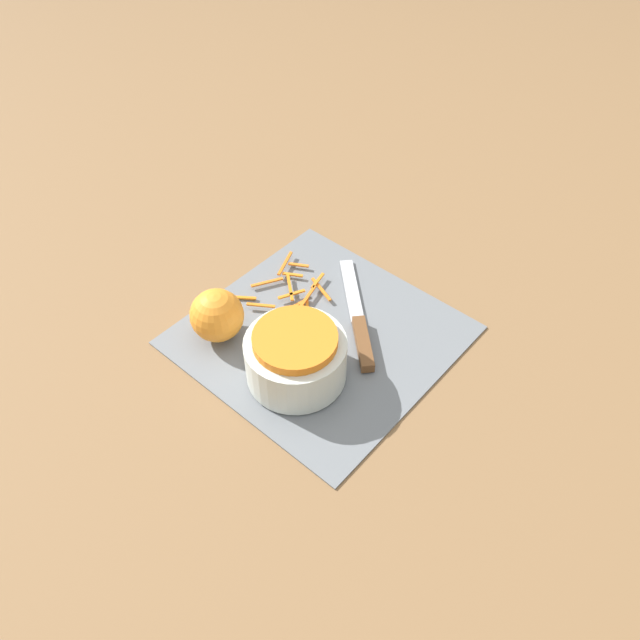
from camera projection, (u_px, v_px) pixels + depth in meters
ground_plane at (320, 336)px, 0.98m from camera, size 4.00×4.00×0.00m
cutting_board at (320, 334)px, 0.98m from camera, size 0.38×0.38×0.01m
bowl_speckled at (296, 356)px, 0.89m from camera, size 0.15×0.15×0.08m
knife at (360, 330)px, 0.97m from camera, size 0.20×0.19×0.02m
orange_left at (217, 315)px, 0.95m from camera, size 0.08×0.08×0.08m
peel_pile at (290, 289)px, 1.04m from camera, size 0.13×0.15×0.01m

